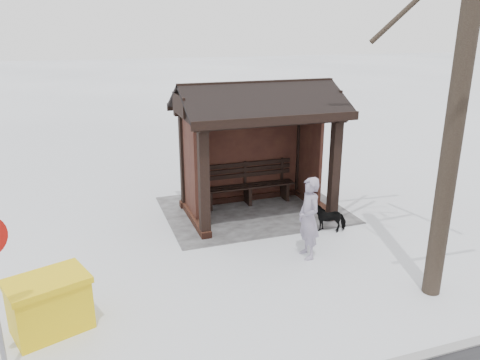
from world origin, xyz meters
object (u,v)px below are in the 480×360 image
Objects in this scene: pedestrian at (309,218)px; grit_bin at (50,304)px; bus_shelter at (255,122)px; dog at (329,217)px.

grit_bin is (4.54, 0.86, -0.37)m from pedestrian.
bus_shelter reaches higher than dog.
pedestrian reaches higher than grit_bin.
dog is at bearing 134.95° from pedestrian.
bus_shelter is at bearing -120.50° from dog.
grit_bin is (5.55, 1.83, 0.13)m from dog.
bus_shelter is 5.85m from grit_bin.
dog is at bearing 125.52° from bus_shelter.
pedestrian is at bearing 171.19° from grit_bin.
bus_shelter is 2.27× the size of pedestrian.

